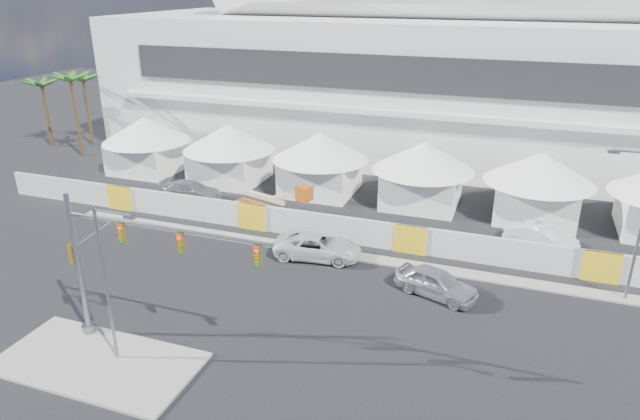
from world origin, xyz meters
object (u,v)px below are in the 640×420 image
(streetlight_median, at_px, (108,275))
(boom_lift, at_px, (262,208))
(traffic_mast, at_px, (115,265))
(sedan_silver, at_px, (436,283))
(pickup_curb, at_px, (318,246))
(lot_car_a, at_px, (541,237))
(streetlight_curb, at_px, (640,216))
(lot_car_c, at_px, (191,190))

(streetlight_median, bearing_deg, boom_lift, 93.07)
(traffic_mast, relative_size, streetlight_median, 1.40)
(traffic_mast, bearing_deg, streetlight_median, -61.58)
(sedan_silver, relative_size, pickup_curb, 0.85)
(pickup_curb, height_order, boom_lift, boom_lift)
(lot_car_a, distance_m, traffic_mast, 28.28)
(lot_car_a, xyz_separation_m, boom_lift, (-20.58, -2.06, 0.21))
(lot_car_a, bearing_deg, streetlight_curb, -124.06)
(lot_car_c, distance_m, streetlight_median, 23.00)
(pickup_curb, bearing_deg, sedan_silver, -113.03)
(boom_lift, bearing_deg, lot_car_a, 22.89)
(sedan_silver, height_order, boom_lift, boom_lift)
(streetlight_curb, bearing_deg, lot_car_a, 128.04)
(streetlight_curb, bearing_deg, streetlight_median, -148.33)
(streetlight_curb, relative_size, boom_lift, 1.18)
(lot_car_c, distance_m, streetlight_curb, 33.75)
(pickup_curb, distance_m, streetlight_curb, 19.36)
(sedan_silver, distance_m, boom_lift, 16.26)
(pickup_curb, distance_m, lot_car_c, 15.68)
(lot_car_a, height_order, boom_lift, boom_lift)
(streetlight_median, distance_m, boom_lift, 19.03)
(sedan_silver, height_order, streetlight_curb, streetlight_curb)
(pickup_curb, xyz_separation_m, lot_car_c, (-14.09, 6.88, -0.04))
(lot_car_a, bearing_deg, pickup_curb, 133.04)
(sedan_silver, bearing_deg, lot_car_a, -14.07)
(streetlight_median, bearing_deg, lot_car_a, 46.57)
(lot_car_a, distance_m, lot_car_c, 28.36)
(traffic_mast, bearing_deg, pickup_curb, 64.33)
(lot_car_c, xyz_separation_m, streetlight_curb, (32.90, -5.99, 4.55))
(lot_car_a, bearing_deg, sedan_silver, 164.79)
(sedan_silver, xyz_separation_m, lot_car_a, (5.90, 9.04, -0.04))
(streetlight_median, bearing_deg, streetlight_curb, 31.67)
(lot_car_a, relative_size, streetlight_curb, 0.54)
(lot_car_c, height_order, boom_lift, boom_lift)
(lot_car_a, xyz_separation_m, streetlight_median, (-19.58, -20.68, 3.98))
(lot_car_a, bearing_deg, traffic_mast, 151.41)
(lot_car_c, bearing_deg, streetlight_median, -160.81)
(streetlight_median, bearing_deg, pickup_curb, 69.21)
(sedan_silver, bearing_deg, pickup_curb, 93.42)
(lot_car_c, bearing_deg, traffic_mast, -161.22)
(boom_lift, bearing_deg, sedan_silver, -8.25)
(traffic_mast, height_order, boom_lift, traffic_mast)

